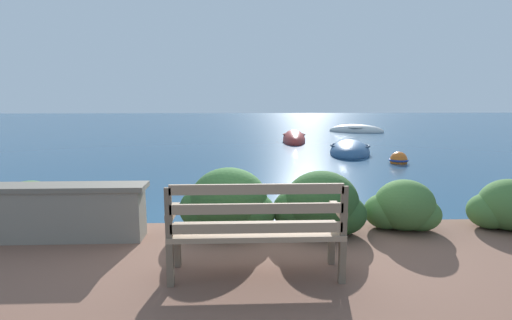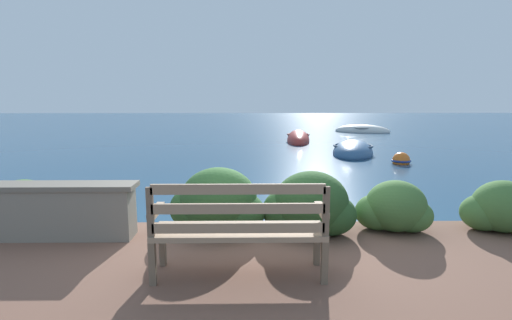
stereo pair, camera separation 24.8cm
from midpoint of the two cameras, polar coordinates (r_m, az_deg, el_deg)
The scene contains 13 objects.
ground_plane at distance 5.52m, azimuth -1.17°, elevation -11.00°, with size 80.00×80.00×0.00m.
park_bench at distance 3.73m, azimuth -1.90°, elevation -9.55°, with size 1.61×0.48×0.93m.
stone_wall at distance 5.34m, azimuth -28.41°, elevation -6.57°, with size 2.23×0.39×0.66m.
hedge_clump_far_left at distance 5.81m, azimuth -30.69°, elevation -6.11°, with size 0.95×0.68×0.64m.
hedge_clump_left at distance 5.34m, azimuth -23.78°, elevation -7.52°, with size 0.74×0.54×0.51m.
hedge_clump_centre at distance 4.99m, azimuth -5.52°, elevation -6.34°, with size 1.20×0.86×0.81m.
hedge_clump_right at distance 4.98m, azimuth 7.69°, elevation -6.57°, with size 1.15×0.82×0.78m.
hedge_clump_far_right at distance 5.37m, azimuth 19.02°, elevation -6.51°, with size 0.95×0.68×0.64m.
hedge_clump_extra at distance 5.94m, azimuth 31.31°, elevation -5.85°, with size 0.95×0.68×0.65m.
rowboat_nearest at distance 13.55m, azimuth 12.74°, elevation 1.14°, with size 1.98×2.96×0.79m.
rowboat_mid at distance 17.00m, azimuth 5.03°, elevation 2.91°, with size 1.26×3.37×0.82m.
rowboat_far at distance 21.90m, azimuth 13.82°, elevation 4.06°, with size 3.07×2.14×0.72m.
mooring_buoy at distance 12.07m, azimuth 19.15°, elevation -0.02°, with size 0.54×0.54×0.49m.
Camera 1 is at (-0.22, -5.17, 1.90)m, focal length 28.00 mm.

